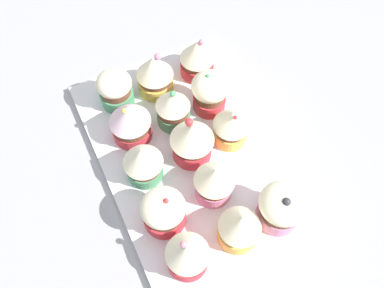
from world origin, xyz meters
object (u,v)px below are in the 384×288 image
object	(u,v)px
cupcake_1	(130,121)
cupcake_10	(197,57)
cupcake_9	(242,226)
cupcake_7	(189,138)
cupcake_2	(144,164)
cupcake_13	(281,207)
cupcake_8	(211,183)
cupcake_3	(164,211)
cupcake_4	(187,254)
baking_tray	(192,156)
cupcake_6	(171,107)
cupcake_5	(157,73)
cupcake_11	(210,92)
cupcake_12	(232,126)
cupcake_0	(115,89)

from	to	relation	value
cupcake_1	cupcake_10	xyz separation A→B (cm)	(-6.82, 14.53, 0.08)
cupcake_9	cupcake_7	bearing A→B (deg)	-177.81
cupcake_1	cupcake_9	xyz separation A→B (cm)	(21.28, 7.20, -0.02)
cupcake_2	cupcake_13	bearing A→B (deg)	45.24
cupcake_7	cupcake_8	bearing A→B (deg)	-1.90
cupcake_3	cupcake_4	distance (cm)	6.70
baking_tray	cupcake_4	size ratio (longest dim) A/B	5.34
cupcake_6	cupcake_5	bearing A→B (deg)	174.10
cupcake_2	cupcake_4	distance (cm)	14.10
cupcake_7	cupcake_3	bearing A→B (deg)	-43.37
cupcake_13	cupcake_6	bearing A→B (deg)	-162.52
cupcake_11	cupcake_5	bearing A→B (deg)	-140.18
cupcake_8	cupcake_1	bearing A→B (deg)	-155.66
cupcake_12	cupcake_0	bearing A→B (deg)	-137.49
cupcake_6	cupcake_1	bearing A→B (deg)	-94.28
cupcake_5	cupcake_9	world-z (taller)	cupcake_5
cupcake_2	baking_tray	bearing A→B (deg)	92.28
cupcake_5	cupcake_7	world-z (taller)	same
cupcake_1	cupcake_7	distance (cm)	9.40
cupcake_2	cupcake_13	distance (cm)	19.69
cupcake_2	cupcake_1	bearing A→B (deg)	173.50
cupcake_3	cupcake_11	world-z (taller)	cupcake_11
cupcake_7	cupcake_12	size ratio (longest dim) A/B	1.13
cupcake_2	cupcake_4	xyz separation A→B (cm)	(14.10, 0.04, 0.05)
baking_tray	cupcake_7	size ratio (longest dim) A/B	4.97
cupcake_0	cupcake_6	distance (cm)	9.82
cupcake_12	cupcake_8	bearing A→B (deg)	-45.51
cupcake_0	cupcake_6	bearing A→B (deg)	40.72
cupcake_0	cupcake_9	world-z (taller)	cupcake_9
cupcake_11	cupcake_10	bearing A→B (deg)	169.15
cupcake_0	cupcake_4	distance (cm)	28.50
cupcake_5	cupcake_8	world-z (taller)	cupcake_5
cupcake_8	cupcake_13	distance (cm)	9.84
baking_tray	cupcake_0	bearing A→B (deg)	-154.77
cupcake_5	cupcake_12	size ratio (longest dim) A/B	1.13
cupcake_2	cupcake_6	world-z (taller)	cupcake_6
cupcake_5	cupcake_10	world-z (taller)	cupcake_5
cupcake_2	cupcake_8	size ratio (longest dim) A/B	1.01
cupcake_5	cupcake_8	xyz separation A→B (cm)	(20.69, -0.91, -0.32)
baking_tray	cupcake_10	distance (cm)	16.55
cupcake_2	cupcake_8	world-z (taller)	same
cupcake_13	cupcake_11	bearing A→B (deg)	-179.99
cupcake_1	cupcake_8	bearing A→B (deg)	24.34
cupcake_2	cupcake_10	world-z (taller)	cupcake_10
cupcake_3	cupcake_12	distance (cm)	16.28
cupcake_1	cupcake_0	bearing A→B (deg)	178.47
cupcake_0	cupcake_13	distance (cm)	31.07
cupcake_6	cupcake_10	bearing A→B (deg)	132.62
cupcake_5	cupcake_8	size ratio (longest dim) A/B	1.15
cupcake_6	cupcake_13	bearing A→B (deg)	17.48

